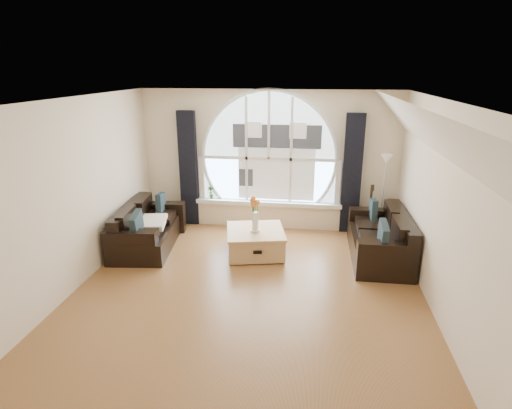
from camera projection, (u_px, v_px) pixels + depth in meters
name	position (u px, v px, depth m)	size (l,w,h in m)	color
ground	(247.00, 293.00, 5.93)	(5.00, 5.50, 0.01)	brown
ceiling	(246.00, 100.00, 5.08)	(5.00, 5.50, 0.01)	silver
wall_back	(269.00, 160.00, 8.09)	(5.00, 0.01, 2.70)	beige
wall_front	(186.00, 326.00, 2.92)	(5.00, 0.01, 2.70)	beige
wall_left	(72.00, 197.00, 5.83)	(0.01, 5.50, 2.70)	beige
wall_right	(443.00, 213.00, 5.18)	(0.01, 5.50, 2.70)	beige
attic_slope	(429.00, 132.00, 4.91)	(0.92, 5.50, 0.72)	silver
arched_window	(269.00, 147.00, 7.98)	(2.60, 0.06, 2.15)	silver
window_sill	(268.00, 203.00, 8.26)	(2.90, 0.22, 0.08)	white
window_frame	(269.00, 147.00, 7.95)	(2.76, 0.08, 2.15)	white
neighbor_house	(276.00, 154.00, 7.98)	(1.70, 0.02, 1.50)	silver
curtain_left	(188.00, 169.00, 8.25)	(0.35, 0.12, 2.30)	black
curtain_right	(352.00, 175.00, 7.83)	(0.35, 0.12, 2.30)	black
sofa_left	(148.00, 226.00, 7.37)	(0.86, 1.72, 0.76)	black
sofa_right	(379.00, 236.00, 6.92)	(0.89, 1.78, 0.79)	black
coffee_chest	(255.00, 241.00, 7.14)	(0.96, 0.96, 0.47)	tan
throw_blanket	(149.00, 222.00, 7.24)	(0.55, 0.55, 0.10)	silver
vase_flowers	(255.00, 210.00, 6.90)	(0.24, 0.24, 0.70)	white
floor_lamp	(383.00, 197.00, 7.65)	(0.24, 0.24, 1.60)	#B2B2B2
guitar	(369.00, 210.00, 7.76)	(0.36, 0.24, 1.06)	#995829
potted_plant	(211.00, 192.00, 8.36)	(0.14, 0.10, 0.27)	#1E6023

